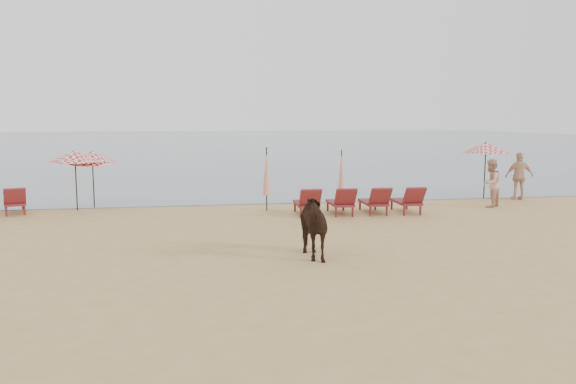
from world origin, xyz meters
The scene contains 11 objects.
ground centered at (0.00, 0.00, 0.00)m, with size 120.00×120.00×0.00m, color tan.
sea centered at (0.00, 80.00, 0.00)m, with size 160.00×140.00×0.06m, color #51606B.
lounger_cluster_right centered at (2.76, 7.19, 0.46)m, with size 4.19×1.88×0.66m.
umbrella_open_left_a centered at (-6.71, 9.75, 1.89)m, with size 1.85×1.85×2.10m.
umbrella_open_left_b centered at (-6.22, 10.24, 1.84)m, with size 1.66×1.70×2.12m.
umbrella_open_right centered at (8.88, 10.12, 2.05)m, with size 1.87×1.87×2.28m.
umbrella_closed_left centered at (-0.15, 8.61, 1.36)m, with size 0.27×0.27×2.21m.
umbrella_closed_right centered at (2.66, 9.06, 1.28)m, with size 0.25×0.25×2.08m.
cow centered at (-0.10, 1.71, 0.75)m, with size 0.81×1.78×1.50m, color black.
beachgoer_right_a centered at (7.96, 8.00, 0.87)m, with size 0.85×0.66×1.75m, color tan.
beachgoer_right_b centered at (10.06, 9.57, 0.94)m, with size 1.10×0.46×1.88m, color tan.
Camera 1 is at (-2.65, -10.68, 3.14)m, focal length 35.00 mm.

